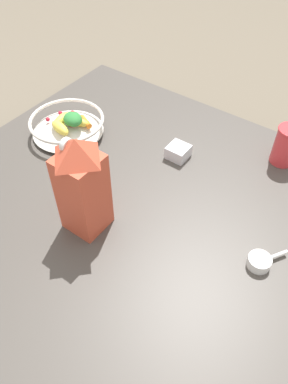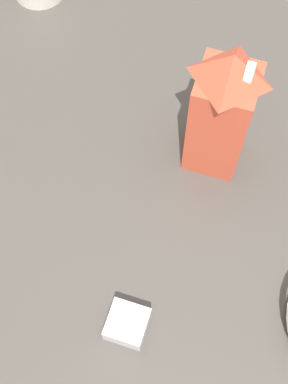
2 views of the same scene
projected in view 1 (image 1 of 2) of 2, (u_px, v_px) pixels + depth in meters
ground_plane at (125, 213)px, 0.98m from camera, size 6.00×6.00×0.00m
countertop at (125, 207)px, 0.96m from camera, size 1.00×1.00×0.05m
fruit_bowl at (67, 124)px, 1.11m from camera, size 0.22×0.22×0.08m
milk_carton at (82, 186)px, 0.80m from camera, size 0.09×0.09×0.26m
drinking_cup at (286, 145)px, 1.01m from camera, size 0.07×0.07×0.11m
spice_jar at (178, 152)px, 1.05m from camera, size 0.06×0.06×0.04m
measuring_scoop at (260, 262)px, 0.81m from camera, size 0.09×0.07×0.02m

